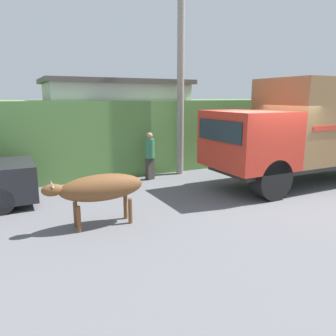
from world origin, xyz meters
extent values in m
plane|color=slate|center=(0.00, 0.00, 0.00)|extent=(60.00, 60.00, 0.00)
cube|color=#568442|center=(0.00, 6.51, 1.31)|extent=(32.00, 5.31, 2.61)
cube|color=#B2BCAD|center=(-2.59, 5.40, 1.60)|extent=(5.03, 2.40, 3.20)
cube|color=#4C4742|center=(-2.59, 5.40, 3.28)|extent=(5.33, 2.70, 0.16)
cube|color=#2D2D2D|center=(2.11, 0.68, 0.65)|extent=(6.18, 1.83, 0.18)
cube|color=red|center=(-0.24, 0.68, 1.55)|extent=(2.02, 2.28, 1.61)
cube|color=#232D38|center=(-1.27, 0.68, 1.84)|extent=(0.04, 1.94, 0.56)
cube|color=olive|center=(3.12, 0.68, 2.01)|extent=(4.70, 2.28, 2.55)
cylinder|color=black|center=(-0.14, -0.21, 0.56)|extent=(1.12, 0.50, 1.12)
ellipsoid|color=brown|center=(-4.73, -0.03, 0.85)|extent=(1.80, 0.58, 0.58)
ellipsoid|color=brown|center=(-5.74, -0.03, 0.92)|extent=(0.43, 0.25, 0.25)
cone|color=#B7AD93|center=(-5.74, -0.12, 1.04)|extent=(0.06, 0.06, 0.11)
cone|color=#B7AD93|center=(-5.74, 0.07, 1.04)|extent=(0.06, 0.06, 0.11)
cylinder|color=brown|center=(-5.29, -0.18, 0.28)|extent=(0.09, 0.09, 0.56)
cylinder|color=brown|center=(-5.29, 0.13, 0.28)|extent=(0.09, 0.09, 0.56)
cylinder|color=brown|center=(-4.17, -0.18, 0.28)|extent=(0.09, 0.09, 0.56)
cylinder|color=brown|center=(-4.17, 0.13, 0.28)|extent=(0.09, 0.09, 0.56)
cylinder|color=black|center=(-6.74, 1.73, 0.33)|extent=(0.66, 0.30, 0.66)
cube|color=#38332D|center=(-2.22, 3.25, 0.37)|extent=(0.31, 0.24, 0.74)
cylinder|color=#33724C|center=(-2.22, 3.25, 1.06)|extent=(0.39, 0.39, 0.64)
sphere|color=#A87A56|center=(-2.22, 3.25, 1.48)|extent=(0.21, 0.21, 0.21)
cylinder|color=gray|center=(-0.90, 3.56, 3.44)|extent=(0.24, 0.24, 6.89)
camera|label=1|loc=(-6.47, -6.66, 2.73)|focal=35.00mm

